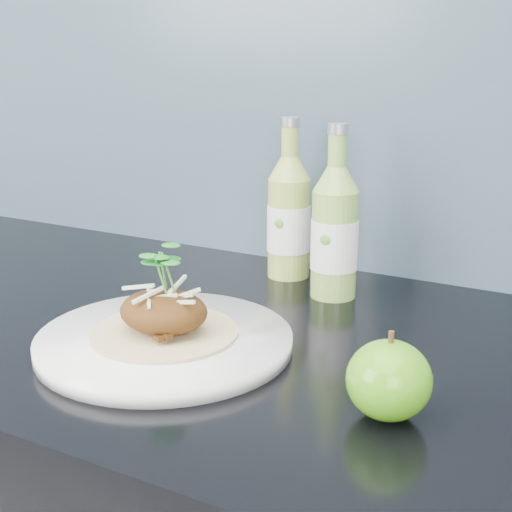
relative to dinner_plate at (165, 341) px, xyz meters
The scene contains 6 objects.
subway_backsplash 0.51m from the dinner_plate, 81.19° to the left, with size 4.00×0.02×0.70m, color #6E91AC.
dinner_plate is the anchor object (origin of this frame).
pork_taco 0.04m from the dinner_plate, 93.58° to the left, with size 0.16×0.16×0.10m.
green_apple 0.26m from the dinner_plate, ahead, with size 0.09×0.09×0.08m.
cider_bottle_left 0.31m from the dinner_plate, 89.53° to the left, with size 0.07×0.07×0.22m.
cider_bottle_right 0.27m from the dinner_plate, 69.40° to the left, with size 0.07×0.07×0.22m.
Camera 1 is at (0.37, 1.03, 1.21)m, focal length 50.00 mm.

